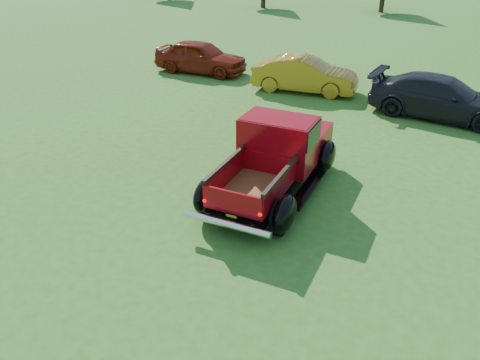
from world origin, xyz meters
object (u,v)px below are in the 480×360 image
(pickup_truck, at_px, (278,154))
(show_car_yellow, at_px, (305,75))
(show_car_grey, at_px, (441,97))
(show_car_red, at_px, (201,57))

(pickup_truck, relative_size, show_car_yellow, 1.21)
(show_car_yellow, bearing_deg, show_car_grey, -104.55)
(show_car_grey, bearing_deg, show_car_red, 88.44)
(pickup_truck, relative_size, show_car_grey, 1.03)
(show_car_grey, bearing_deg, pickup_truck, 161.90)
(show_car_yellow, relative_size, show_car_grey, 0.86)
(pickup_truck, distance_m, show_car_yellow, 7.80)
(show_car_red, bearing_deg, show_car_yellow, -98.94)
(show_car_red, bearing_deg, pickup_truck, -141.61)
(pickup_truck, xyz_separation_m, show_car_red, (-7.00, 8.11, -0.15))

